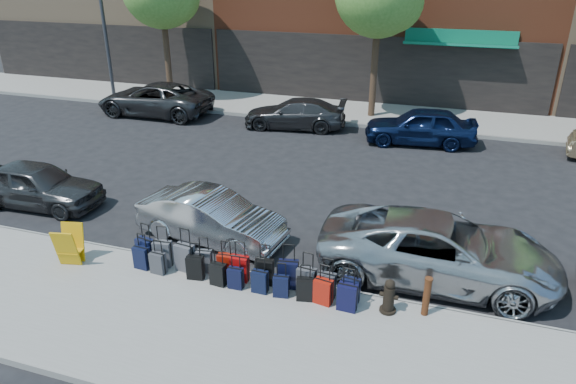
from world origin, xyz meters
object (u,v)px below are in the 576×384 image
(suitcase_front_5, at_px, (240,268))
(car_near_2, at_px, (438,249))
(car_far_2, at_px, (420,126))
(car_near_0, at_px, (37,185))
(car_far_0, at_px, (155,99))
(car_near_1, at_px, (211,217))
(display_rack, at_px, (70,246))
(fire_hydrant, at_px, (389,297))
(car_far_1, at_px, (295,114))
(streetlight, at_px, (105,7))
(bollard, at_px, (427,296))

(suitcase_front_5, relative_size, car_near_2, 0.18)
(car_near_2, distance_m, car_far_2, 9.68)
(car_near_0, height_order, car_far_0, car_far_0)
(car_near_1, bearing_deg, car_far_0, 45.49)
(display_rack, xyz_separation_m, car_near_2, (8.30, 2.31, 0.13))
(suitcase_front_5, distance_m, display_rack, 4.14)
(car_near_2, bearing_deg, car_near_0, 87.64)
(fire_hydrant, relative_size, car_near_1, 0.19)
(car_near_1, relative_size, car_near_2, 0.73)
(car_far_2, bearing_deg, car_near_2, 0.71)
(fire_hydrant, height_order, car_near_1, car_near_1)
(car_far_1, bearing_deg, streetlight, -107.44)
(display_rack, height_order, car_near_1, car_near_1)
(streetlight, distance_m, bollard, 22.01)
(display_rack, bearing_deg, car_far_0, 100.40)
(display_rack, bearing_deg, car_far_2, 46.75)
(bollard, xyz_separation_m, car_far_1, (-6.46, 11.82, 0.04))
(car_near_2, bearing_deg, streetlight, 53.94)
(suitcase_front_5, xyz_separation_m, display_rack, (-4.10, -0.58, 0.17))
(streetlight, xyz_separation_m, car_far_0, (3.42, -1.83, -3.90))
(fire_hydrant, distance_m, car_far_2, 11.46)
(display_rack, xyz_separation_m, car_far_0, (-5.22, 12.38, 0.14))
(car_near_1, bearing_deg, fire_hydrant, -102.88)
(fire_hydrant, distance_m, display_rack, 7.46)
(display_rack, xyz_separation_m, car_near_1, (2.58, 2.30, 0.03))
(car_near_1, height_order, car_far_1, car_near_1)
(streetlight, xyz_separation_m, car_near_1, (11.21, -11.91, -4.01))
(display_rack, distance_m, car_far_1, 12.54)
(streetlight, distance_m, fire_hydrant, 21.56)
(fire_hydrant, relative_size, car_far_0, 0.14)
(streetlight, xyz_separation_m, car_near_0, (5.36, -11.62, -3.99))
(streetlight, bearing_deg, car_near_0, -65.23)
(car_far_0, xyz_separation_m, car_far_1, (6.93, 0.04, -0.12))
(car_far_0, bearing_deg, fire_hydrant, 46.59)
(streetlight, relative_size, car_far_1, 1.81)
(streetlight, height_order, car_far_0, streetlight)
(car_near_0, relative_size, car_near_2, 0.73)
(bollard, xyz_separation_m, car_far_0, (-13.39, 11.78, 0.16))
(suitcase_front_5, relative_size, car_far_0, 0.18)
(streetlight, relative_size, fire_hydrant, 10.46)
(bollard, distance_m, car_near_1, 5.85)
(suitcase_front_5, bearing_deg, car_far_0, 126.71)
(suitcase_front_5, distance_m, fire_hydrant, 3.35)
(car_near_2, bearing_deg, car_far_2, 6.13)
(suitcase_front_5, relative_size, display_rack, 1.01)
(suitcase_front_5, height_order, car_near_0, car_near_0)
(display_rack, distance_m, car_far_0, 13.44)
(car_far_1, bearing_deg, car_far_2, 77.04)
(bollard, height_order, car_near_2, car_near_2)
(fire_hydrant, height_order, bollard, bollard)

